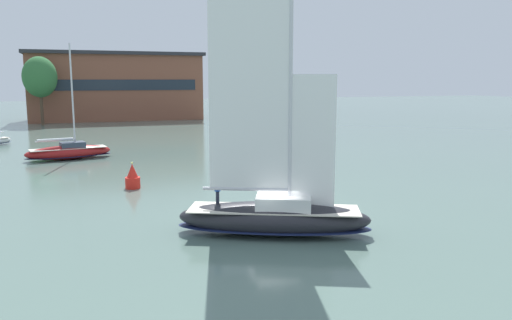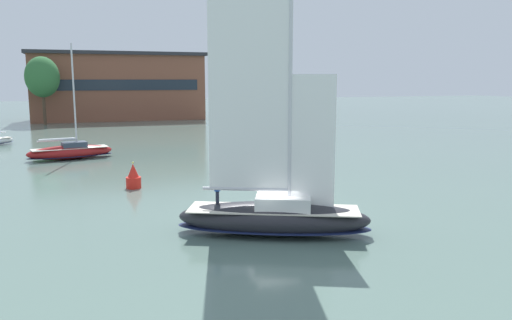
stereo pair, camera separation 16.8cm
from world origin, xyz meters
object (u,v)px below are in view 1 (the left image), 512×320
Objects in this scene: sailboat_main at (274,214)px; channel_buoy at (133,178)px; sailboat_moored_near_marina at (69,152)px; tree_shore_center at (40,77)px.

channel_buoy is (-6.28, 14.92, -0.31)m from sailboat_main.
channel_buoy is (5.07, -17.50, 0.01)m from sailboat_moored_near_marina.
channel_buoy is at bearing -80.53° from tree_shore_center.
sailboat_moored_near_marina is at bearing 109.31° from sailboat_main.
sailboat_moored_near_marina is (-11.36, 32.42, -0.32)m from sailboat_main.
sailboat_main is 16.19m from channel_buoy.
sailboat_main is at bearing -67.17° from channel_buoy.
sailboat_moored_near_marina is 18.22m from channel_buoy.
sailboat_main is at bearing -70.69° from sailboat_moored_near_marina.
tree_shore_center is 80.69m from sailboat_main.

